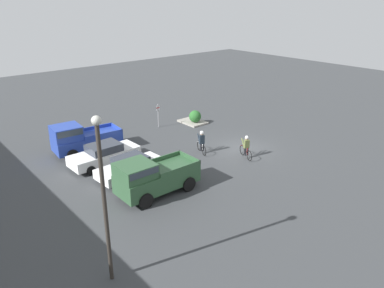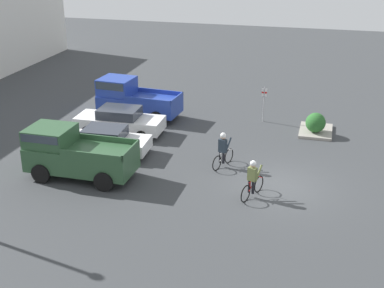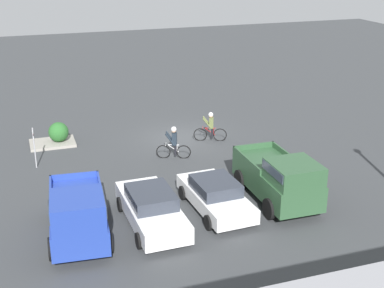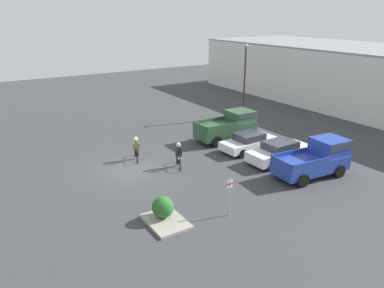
{
  "view_description": "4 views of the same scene",
  "coord_description": "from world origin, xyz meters",
  "px_view_note": "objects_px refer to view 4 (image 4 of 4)",
  "views": [
    {
      "loc": [
        -17.42,
        19.79,
        10.77
      ],
      "look_at": [
        0.84,
        4.19,
        1.2
      ],
      "focal_mm": 35.0,
      "sensor_mm": 36.0,
      "label": 1
    },
    {
      "loc": [
        -21.31,
        -1.67,
        10.56
      ],
      "look_at": [
        0.84,
        4.19,
        1.2
      ],
      "focal_mm": 50.0,
      "sensor_mm": 36.0,
      "label": 2
    },
    {
      "loc": [
        8.67,
        27.19,
        10.37
      ],
      "look_at": [
        0.84,
        4.19,
        1.2
      ],
      "focal_mm": 50.0,
      "sensor_mm": 36.0,
      "label": 3
    },
    {
      "loc": [
        21.25,
        -8.62,
        9.74
      ],
      "look_at": [
        0.84,
        4.19,
        1.2
      ],
      "focal_mm": 35.0,
      "sensor_mm": 36.0,
      "label": 4
    }
  ],
  "objects_px": {
    "pickup_truck_0": "(229,125)",
    "lamppost": "(245,75)",
    "pickup_truck_1": "(317,158)",
    "sedan_0": "(249,142)",
    "cyclist_0": "(179,154)",
    "sedan_1": "(280,152)",
    "shrub": "(163,207)",
    "cyclist_1": "(136,148)",
    "fire_lane_sign": "(230,193)"
  },
  "relations": [
    {
      "from": "pickup_truck_0",
      "to": "lamppost",
      "type": "xyz_separation_m",
      "value": [
        -4.63,
        5.27,
        2.89
      ]
    },
    {
      "from": "pickup_truck_0",
      "to": "pickup_truck_1",
      "type": "height_order",
      "value": "pickup_truck_1"
    },
    {
      "from": "pickup_truck_0",
      "to": "lamppost",
      "type": "relative_size",
      "value": 0.7
    },
    {
      "from": "pickup_truck_0",
      "to": "lamppost",
      "type": "bearing_deg",
      "value": 131.31
    },
    {
      "from": "sedan_0",
      "to": "cyclist_0",
      "type": "relative_size",
      "value": 2.58
    },
    {
      "from": "sedan_1",
      "to": "shrub",
      "type": "xyz_separation_m",
      "value": [
        2.51,
        -10.35,
        -0.04
      ]
    },
    {
      "from": "pickup_truck_0",
      "to": "cyclist_0",
      "type": "bearing_deg",
      "value": -66.35
    },
    {
      "from": "sedan_0",
      "to": "shrub",
      "type": "height_order",
      "value": "sedan_0"
    },
    {
      "from": "sedan_0",
      "to": "cyclist_1",
      "type": "bearing_deg",
      "value": -109.3
    },
    {
      "from": "sedan_1",
      "to": "shrub",
      "type": "height_order",
      "value": "sedan_1"
    },
    {
      "from": "fire_lane_sign",
      "to": "shrub",
      "type": "distance_m",
      "value": 3.39
    },
    {
      "from": "fire_lane_sign",
      "to": "cyclist_0",
      "type": "bearing_deg",
      "value": 171.71
    },
    {
      "from": "pickup_truck_1",
      "to": "cyclist_1",
      "type": "bearing_deg",
      "value": -134.59
    },
    {
      "from": "sedan_0",
      "to": "fire_lane_sign",
      "type": "relative_size",
      "value": 2.16
    },
    {
      "from": "sedan_1",
      "to": "cyclist_0",
      "type": "bearing_deg",
      "value": -114.2
    },
    {
      "from": "sedan_0",
      "to": "sedan_1",
      "type": "xyz_separation_m",
      "value": [
        2.8,
        0.35,
        0.05
      ]
    },
    {
      "from": "lamppost",
      "to": "shrub",
      "type": "xyz_separation_m",
      "value": [
        12.74,
        -15.56,
        -3.38
      ]
    },
    {
      "from": "pickup_truck_0",
      "to": "sedan_0",
      "type": "relative_size",
      "value": 1.09
    },
    {
      "from": "pickup_truck_1",
      "to": "cyclist_1",
      "type": "xyz_separation_m",
      "value": [
        -8.37,
        -8.49,
        -0.32
      ]
    },
    {
      "from": "sedan_0",
      "to": "cyclist_1",
      "type": "xyz_separation_m",
      "value": [
        -2.73,
        -7.8,
        0.16
      ]
    },
    {
      "from": "pickup_truck_1",
      "to": "fire_lane_sign",
      "type": "distance_m",
      "value": 7.74
    },
    {
      "from": "sedan_1",
      "to": "cyclist_1",
      "type": "xyz_separation_m",
      "value": [
        -5.53,
        -8.14,
        0.11
      ]
    },
    {
      "from": "sedan_1",
      "to": "cyclist_1",
      "type": "relative_size",
      "value": 2.75
    },
    {
      "from": "pickup_truck_0",
      "to": "sedan_0",
      "type": "height_order",
      "value": "pickup_truck_0"
    },
    {
      "from": "sedan_0",
      "to": "cyclist_0",
      "type": "distance_m",
      "value": 5.99
    },
    {
      "from": "cyclist_0",
      "to": "pickup_truck_1",
      "type": "bearing_deg",
      "value": 49.59
    },
    {
      "from": "sedan_1",
      "to": "lamppost",
      "type": "distance_m",
      "value": 11.96
    },
    {
      "from": "pickup_truck_1",
      "to": "lamppost",
      "type": "relative_size",
      "value": 0.71
    },
    {
      "from": "sedan_0",
      "to": "shrub",
      "type": "bearing_deg",
      "value": -62.01
    },
    {
      "from": "sedan_1",
      "to": "pickup_truck_1",
      "type": "relative_size",
      "value": 0.97
    },
    {
      "from": "pickup_truck_0",
      "to": "cyclist_1",
      "type": "bearing_deg",
      "value": -89.54
    },
    {
      "from": "pickup_truck_0",
      "to": "pickup_truck_1",
      "type": "relative_size",
      "value": 0.98
    },
    {
      "from": "cyclist_1",
      "to": "lamppost",
      "type": "xyz_separation_m",
      "value": [
        -4.7,
        13.36,
        3.23
      ]
    },
    {
      "from": "cyclist_0",
      "to": "sedan_1",
      "type": "bearing_deg",
      "value": 65.8
    },
    {
      "from": "cyclist_1",
      "to": "shrub",
      "type": "height_order",
      "value": "cyclist_1"
    },
    {
      "from": "pickup_truck_0",
      "to": "pickup_truck_1",
      "type": "distance_m",
      "value": 8.45
    },
    {
      "from": "lamppost",
      "to": "pickup_truck_0",
      "type": "bearing_deg",
      "value": -48.69
    },
    {
      "from": "pickup_truck_0",
      "to": "sedan_0",
      "type": "bearing_deg",
      "value": -5.95
    },
    {
      "from": "cyclist_1",
      "to": "cyclist_0",
      "type": "bearing_deg",
      "value": 34.01
    },
    {
      "from": "sedan_1",
      "to": "cyclist_0",
      "type": "height_order",
      "value": "cyclist_0"
    },
    {
      "from": "cyclist_0",
      "to": "lamppost",
      "type": "height_order",
      "value": "lamppost"
    },
    {
      "from": "fire_lane_sign",
      "to": "shrub",
      "type": "height_order",
      "value": "fire_lane_sign"
    },
    {
      "from": "cyclist_0",
      "to": "shrub",
      "type": "height_order",
      "value": "cyclist_0"
    },
    {
      "from": "sedan_1",
      "to": "cyclist_0",
      "type": "relative_size",
      "value": 2.77
    },
    {
      "from": "sedan_1",
      "to": "cyclist_0",
      "type": "xyz_separation_m",
      "value": [
        -2.85,
        -6.33,
        0.16
      ]
    },
    {
      "from": "pickup_truck_0",
      "to": "cyclist_0",
      "type": "distance_m",
      "value": 6.86
    },
    {
      "from": "pickup_truck_1",
      "to": "cyclist_0",
      "type": "height_order",
      "value": "pickup_truck_1"
    },
    {
      "from": "pickup_truck_1",
      "to": "cyclist_1",
      "type": "distance_m",
      "value": 11.93
    },
    {
      "from": "pickup_truck_0",
      "to": "fire_lane_sign",
      "type": "bearing_deg",
      "value": -37.35
    },
    {
      "from": "cyclist_1",
      "to": "pickup_truck_0",
      "type": "bearing_deg",
      "value": 90.46
    }
  ]
}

